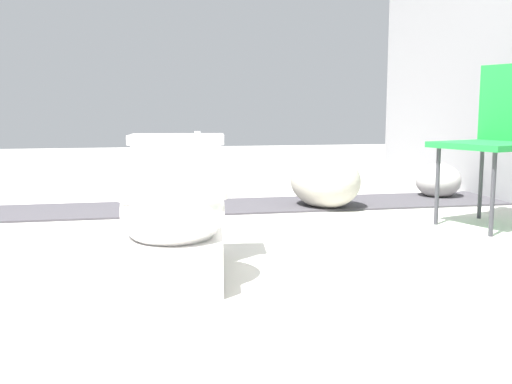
{
  "coord_description": "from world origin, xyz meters",
  "views": [
    {
      "loc": [
        2.33,
        0.13,
        0.61
      ],
      "look_at": [
        0.18,
        0.56,
        0.3
      ],
      "focal_mm": 42.0,
      "sensor_mm": 36.0,
      "label": 1
    }
  ],
  "objects_px": {
    "boulder_near": "(438,181)",
    "boulder_far": "(325,181)",
    "folding_chair_left": "(502,127)",
    "toilet": "(175,216)"
  },
  "relations": [
    {
      "from": "boulder_near",
      "to": "boulder_far",
      "type": "height_order",
      "value": "boulder_far"
    },
    {
      "from": "folding_chair_left",
      "to": "boulder_near",
      "type": "distance_m",
      "value": 1.03
    },
    {
      "from": "toilet",
      "to": "boulder_far",
      "type": "bearing_deg",
      "value": 150.21
    },
    {
      "from": "boulder_far",
      "to": "folding_chair_left",
      "type": "bearing_deg",
      "value": 46.87
    },
    {
      "from": "toilet",
      "to": "boulder_far",
      "type": "xyz_separation_m",
      "value": [
        -1.31,
        0.99,
        -0.05
      ]
    },
    {
      "from": "toilet",
      "to": "boulder_near",
      "type": "bearing_deg",
      "value": 137.11
    },
    {
      "from": "boulder_far",
      "to": "toilet",
      "type": "bearing_deg",
      "value": -37.05
    },
    {
      "from": "boulder_near",
      "to": "boulder_far",
      "type": "xyz_separation_m",
      "value": [
        0.26,
        -0.89,
        0.05
      ]
    },
    {
      "from": "folding_chair_left",
      "to": "boulder_far",
      "type": "xyz_separation_m",
      "value": [
        -0.68,
        -0.73,
        -0.34
      ]
    },
    {
      "from": "toilet",
      "to": "folding_chair_left",
      "type": "xyz_separation_m",
      "value": [
        -0.63,
        1.71,
        0.29
      ]
    }
  ]
}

